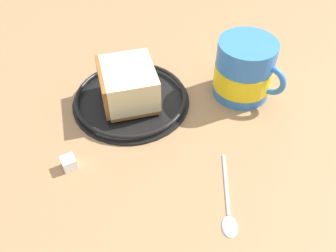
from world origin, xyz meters
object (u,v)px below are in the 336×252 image
(small_plate, at_px, (131,99))
(teaspoon, at_px, (228,210))
(cake_slice, at_px, (128,84))
(tea_mug, at_px, (244,70))
(sugar_cube, at_px, (69,163))

(small_plate, height_order, teaspoon, small_plate)
(cake_slice, distance_m, teaspoon, 0.25)
(small_plate, xyz_separation_m, tea_mug, (-0.08, 0.17, 0.04))
(tea_mug, height_order, sugar_cube, tea_mug)
(teaspoon, height_order, sugar_cube, sugar_cube)
(tea_mug, relative_size, sugar_cube, 6.28)
(cake_slice, height_order, teaspoon, cake_slice)
(cake_slice, relative_size, sugar_cube, 6.80)
(cake_slice, height_order, tea_mug, tea_mug)
(cake_slice, bearing_deg, tea_mug, 114.61)
(cake_slice, xyz_separation_m, sugar_cube, (0.15, -0.03, -0.03))
(small_plate, distance_m, teaspoon, 0.24)
(small_plate, xyz_separation_m, teaspoon, (0.16, 0.19, -0.00))
(cake_slice, bearing_deg, small_plate, 121.12)
(sugar_cube, bearing_deg, teaspoon, 88.15)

